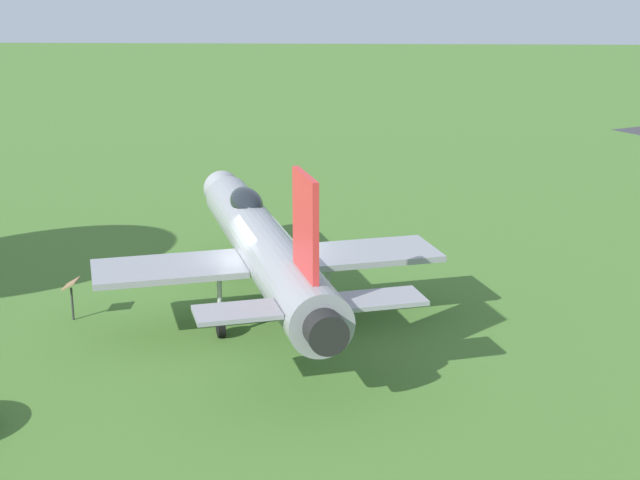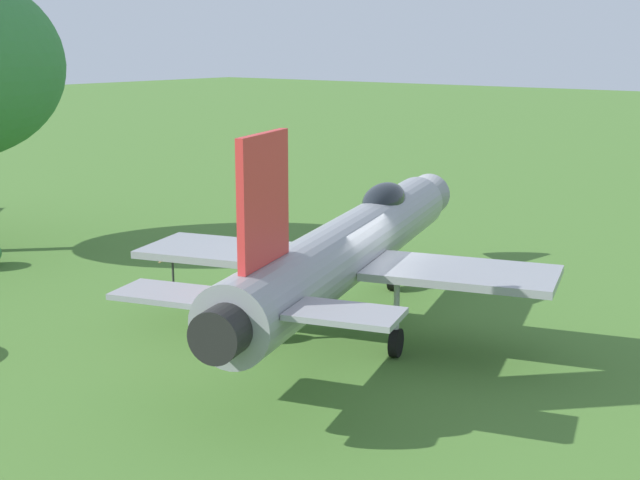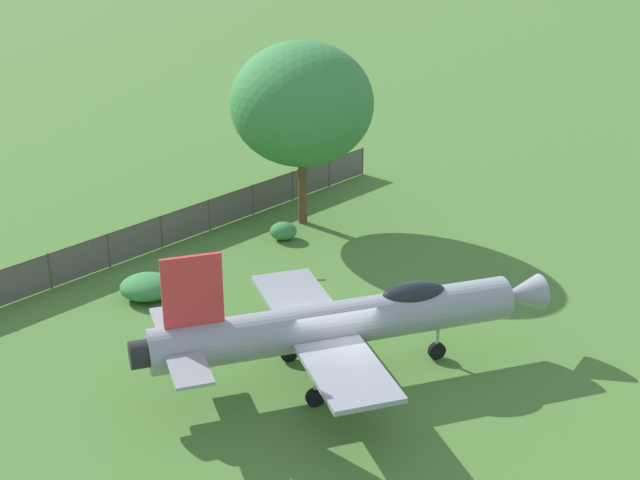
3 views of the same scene
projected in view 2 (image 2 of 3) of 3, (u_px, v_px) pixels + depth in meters
The scene contains 3 objects.
ground_plane at pixel (349, 331), 19.53m from camera, with size 200.00×200.00×0.00m, color #47722D.
display_jet at pixel (355, 243), 19.40m from camera, with size 9.24×13.44×4.85m.
info_plaque at pixel (173, 264), 22.01m from camera, with size 0.41×0.61×1.14m.
Camera 2 is at (10.96, -15.02, 6.32)m, focal length 49.14 mm.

